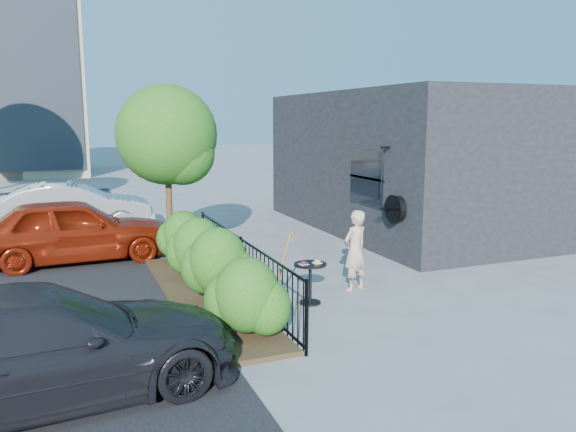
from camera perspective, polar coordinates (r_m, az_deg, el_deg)
name	(u,v)px	position (r m, az deg, el deg)	size (l,w,h in m)	color
ground	(314,285)	(11.16, 2.69, -7.05)	(120.00, 120.00, 0.00)	gray
shop_building	(419,161)	(17.39, 13.14, 5.48)	(6.22, 9.00, 4.00)	black
fence	(241,265)	(10.49, -4.78, -5.00)	(0.05, 6.05, 1.10)	black
planting_bed	(205,296)	(10.46, -8.44, -8.08)	(1.30, 6.00, 0.08)	#382616
shrubs	(208,260)	(10.39, -8.12, -4.40)	(1.10, 5.60, 1.24)	#1B5B14
patio_tree	(170,141)	(12.66, -11.88, 7.47)	(2.20, 2.20, 3.94)	#3F2B19
cafe_table	(310,276)	(9.96, 2.27, -6.10)	(0.58, 0.58, 0.78)	black
woman	(355,250)	(10.75, 6.83, -3.49)	(0.57, 0.37, 1.55)	tan
shovel	(279,278)	(9.35, -0.97, -6.30)	(0.49, 0.19, 1.46)	brown
car_red	(73,230)	(13.70, -21.02, -1.32)	(1.76, 4.38, 1.49)	maroon
car_silver	(72,208)	(17.11, -21.07, 0.74)	(1.56, 4.46, 1.47)	#B0B0B5
car_darkgrey	(37,346)	(7.17, -24.14, -11.97)	(1.90, 4.67, 1.35)	black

